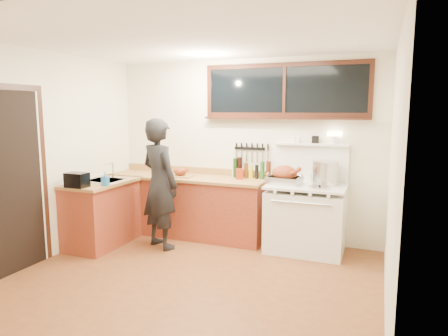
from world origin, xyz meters
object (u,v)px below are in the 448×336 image
at_px(cutting_board, 181,173).
at_px(roast_turkey, 285,176).
at_px(vintage_stove, 306,217).
at_px(man, 160,184).

distance_m(cutting_board, roast_turkey, 1.56).
height_order(vintage_stove, cutting_board, vintage_stove).
relative_size(man, roast_turkey, 3.68).
distance_m(man, roast_turkey, 1.69).
relative_size(man, cutting_board, 4.42).
bearing_deg(vintage_stove, roast_turkey, -173.61).
height_order(cutting_board, roast_turkey, roast_turkey).
relative_size(vintage_stove, man, 0.90).
bearing_deg(cutting_board, roast_turkey, 0.39).
bearing_deg(man, vintage_stove, 17.10).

